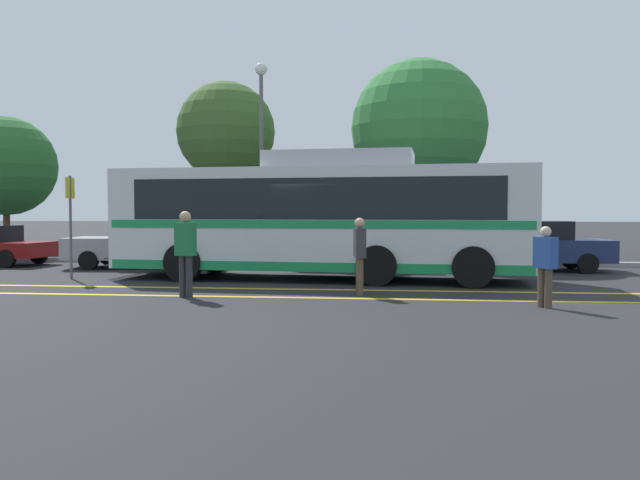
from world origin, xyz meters
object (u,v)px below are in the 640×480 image
(parked_car_2, at_px, (357,246))
(tree_2, at_px, (5,166))
(parked_car_3, at_px, (532,246))
(pedestrian_0, at_px, (186,248))
(parked_car_1, at_px, (145,245))
(pedestrian_2, at_px, (360,251))
(transit_bus, at_px, (321,216))
(street_lamp, at_px, (261,128))
(bus_stop_sign, at_px, (70,214))
(tree_0, at_px, (226,131))
(pedestrian_1, at_px, (545,262))
(tree_1, at_px, (419,128))

(parked_car_2, bearing_deg, tree_2, -106.81)
(parked_car_3, xyz_separation_m, pedestrian_0, (-8.68, -7.07, 0.28))
(parked_car_1, xyz_separation_m, pedestrian_2, (7.23, -5.97, 0.21))
(transit_bus, height_order, parked_car_1, transit_bus)
(transit_bus, bearing_deg, parked_car_3, -57.88)
(parked_car_3, relative_size, street_lamp, 0.63)
(transit_bus, distance_m, bus_stop_sign, 6.74)
(tree_0, bearing_deg, parked_car_2, -48.23)
(parked_car_2, bearing_deg, pedestrian_1, 30.79)
(pedestrian_2, distance_m, bus_stop_sign, 8.31)
(pedestrian_1, height_order, tree_2, tree_2)
(transit_bus, distance_m, parked_car_1, 6.79)
(transit_bus, height_order, tree_1, tree_1)
(parked_car_3, xyz_separation_m, bus_stop_sign, (-12.95, -3.85, 0.98))
(parked_car_2, distance_m, tree_2, 16.77)
(parked_car_3, bearing_deg, parked_car_1, 91.94)
(street_lamp, xyz_separation_m, tree_1, (5.78, 1.01, 0.06))
(parked_car_1, distance_m, pedestrian_0, 7.66)
(transit_bus, height_order, street_lamp, street_lamp)
(pedestrian_0, bearing_deg, tree_2, -30.67)
(transit_bus, relative_size, tree_2, 1.92)
(parked_car_1, bearing_deg, tree_1, -69.88)
(pedestrian_2, height_order, tree_2, tree_2)
(transit_bus, height_order, pedestrian_2, transit_bus)
(pedestrian_1, height_order, tree_1, tree_1)
(transit_bus, xyz_separation_m, pedestrian_2, (1.18, -3.04, -0.74))
(bus_stop_sign, distance_m, tree_1, 12.76)
(pedestrian_1, height_order, pedestrian_2, pedestrian_2)
(parked_car_1, distance_m, parked_car_3, 12.28)
(transit_bus, xyz_separation_m, parked_car_1, (-6.05, 2.93, -0.95))
(pedestrian_1, distance_m, tree_2, 23.67)
(tree_0, height_order, tree_2, tree_0)
(street_lamp, bearing_deg, parked_car_3, -17.43)
(transit_bus, xyz_separation_m, tree_2, (-14.64, 8.80, 2.10))
(parked_car_2, distance_m, pedestrian_2, 6.14)
(parked_car_3, distance_m, tree_0, 13.86)
(pedestrian_1, xyz_separation_m, tree_0, (-9.88, 14.25, 4.41))
(parked_car_1, xyz_separation_m, pedestrian_0, (3.60, -6.75, 0.30))
(parked_car_1, xyz_separation_m, pedestrian_1, (10.79, -7.41, 0.12))
(pedestrian_2, bearing_deg, pedestrian_1, 56.97)
(parked_car_1, distance_m, pedestrian_1, 13.09)
(pedestrian_2, bearing_deg, pedestrian_0, -88.94)
(parked_car_3, xyz_separation_m, pedestrian_2, (-5.05, -6.30, 0.19))
(pedestrian_1, xyz_separation_m, tree_1, (-1.81, 11.59, 4.08))
(tree_0, bearing_deg, pedestrian_0, -78.81)
(bus_stop_sign, bearing_deg, parked_car_3, -68.89)
(pedestrian_0, bearing_deg, tree_0, -63.47)
(pedestrian_0, bearing_deg, tree_1, -100.88)
(pedestrian_2, xyz_separation_m, tree_0, (-6.33, 12.81, 4.32))
(bus_stop_sign, bearing_deg, parked_car_1, -6.15)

